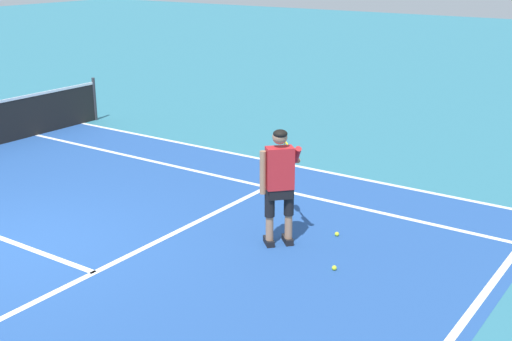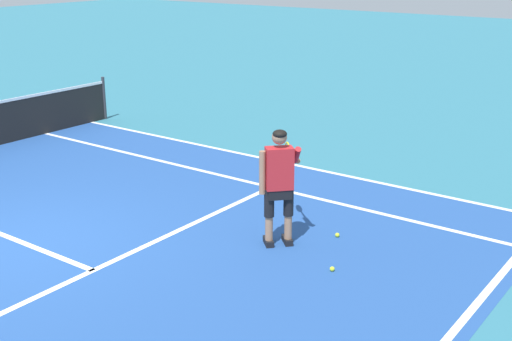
% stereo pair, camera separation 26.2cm
% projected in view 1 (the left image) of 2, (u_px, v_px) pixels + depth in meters
% --- Properties ---
extents(ground_plane, '(80.00, 80.00, 0.00)m').
position_uv_depth(ground_plane, '(20.00, 245.00, 9.64)').
color(ground_plane, teal).
extents(court_inner_surface, '(10.98, 11.20, 0.00)m').
position_uv_depth(court_inner_surface, '(45.00, 254.00, 9.35)').
color(court_inner_surface, '#234C93').
rests_on(court_inner_surface, ground).
extents(line_service, '(8.23, 0.10, 0.01)m').
position_uv_depth(line_service, '(94.00, 273.00, 8.81)').
color(line_service, white).
rests_on(line_service, ground).
extents(line_singles_right, '(0.10, 10.80, 0.01)m').
position_uv_depth(line_singles_right, '(223.00, 177.00, 12.57)').
color(line_singles_right, white).
rests_on(line_singles_right, ground).
extents(line_doubles_right, '(0.10, 10.80, 0.01)m').
position_uv_depth(line_doubles_right, '(264.00, 159.00, 13.65)').
color(line_doubles_right, white).
rests_on(line_doubles_right, ground).
extents(tennis_player, '(1.15, 0.76, 1.71)m').
position_uv_depth(tennis_player, '(280.00, 179.00, 9.39)').
color(tennis_player, black).
rests_on(tennis_player, ground).
extents(tennis_ball_near_feet, '(0.07, 0.07, 0.07)m').
position_uv_depth(tennis_ball_near_feet, '(337.00, 234.00, 9.95)').
color(tennis_ball_near_feet, '#CCE02D').
rests_on(tennis_ball_near_feet, ground).
extents(tennis_ball_by_baseline, '(0.07, 0.07, 0.07)m').
position_uv_depth(tennis_ball_by_baseline, '(334.00, 268.00, 8.87)').
color(tennis_ball_by_baseline, '#CCE02D').
rests_on(tennis_ball_by_baseline, ground).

